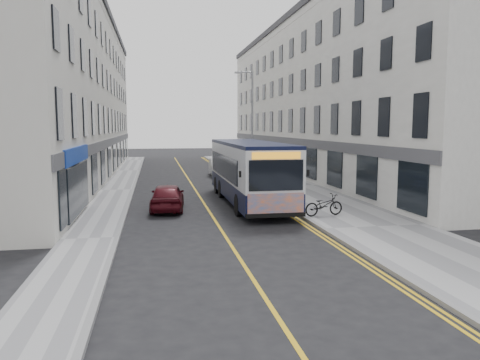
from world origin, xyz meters
name	(u,v)px	position (x,y,z in m)	size (l,w,h in m)	color
ground	(220,229)	(0.00, 0.00, 0.00)	(140.00, 140.00, 0.00)	black
pavement_east	(287,186)	(6.25, 12.00, 0.06)	(4.50, 64.00, 0.12)	gray
pavement_west	(117,191)	(-5.00, 12.00, 0.06)	(2.00, 64.00, 0.12)	gray
kerb_east	(254,187)	(4.00, 12.00, 0.07)	(0.18, 64.00, 0.13)	slate
kerb_west	(133,190)	(-4.00, 12.00, 0.07)	(0.18, 64.00, 0.13)	slate
road_centre_line	(195,190)	(0.00, 12.00, 0.00)	(0.12, 64.00, 0.01)	gold
road_dbl_yellow_inner	(248,188)	(3.55, 12.00, 0.00)	(0.10, 64.00, 0.01)	gold
road_dbl_yellow_outer	(251,188)	(3.75, 12.00, 0.00)	(0.10, 64.00, 0.01)	gold
terrace_east	(317,99)	(11.50, 21.00, 6.50)	(6.00, 46.00, 13.00)	silver
terrace_west	(72,97)	(-9.00, 21.00, 6.50)	(6.00, 46.00, 13.00)	beige
streetlamp	(251,123)	(4.17, 14.00, 4.38)	(1.32, 0.18, 8.00)	gray
city_bus	(249,170)	(2.39, 5.93, 1.82)	(2.67, 11.43, 3.32)	black
bicycle	(324,205)	(4.91, 1.30, 0.61)	(0.65, 1.87, 0.98)	black
pedestrian_near	(267,170)	(5.43, 14.26, 1.02)	(0.66, 0.43, 1.80)	brown
pedestrian_far	(278,167)	(6.67, 15.95, 1.08)	(0.93, 0.73, 1.92)	black
car_white	(220,167)	(2.75, 19.90, 0.74)	(1.56, 4.48, 1.48)	silver
car_maroon	(167,197)	(-2.00, 4.66, 0.68)	(1.60, 3.98, 1.36)	#460B13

